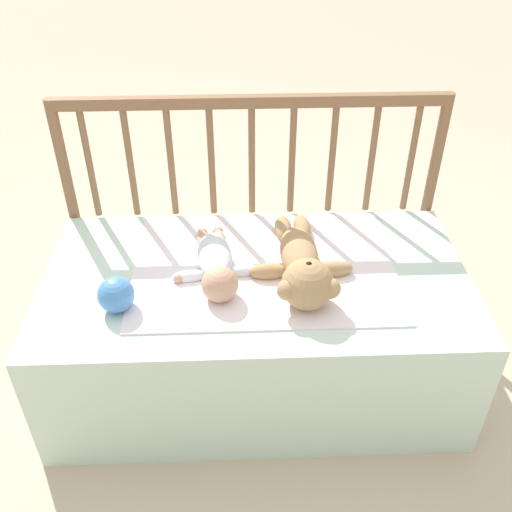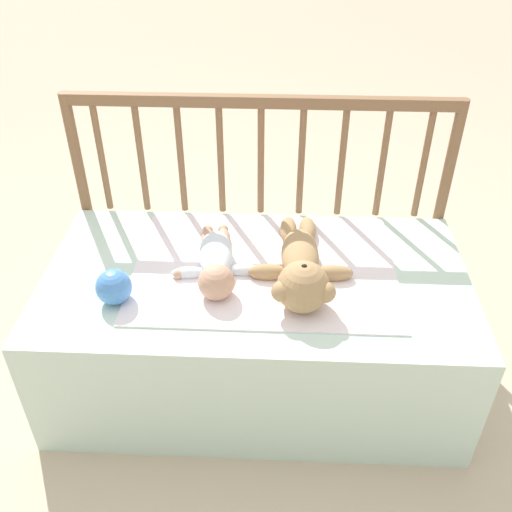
% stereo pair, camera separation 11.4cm
% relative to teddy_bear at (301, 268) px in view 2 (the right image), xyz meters
% --- Properties ---
extents(ground_plane, '(12.00, 12.00, 0.00)m').
position_rel_teddy_bear_xyz_m(ground_plane, '(-0.13, 0.03, -0.48)').
color(ground_plane, '#C6B293').
extents(crib_mattress, '(1.26, 0.67, 0.42)m').
position_rel_teddy_bear_xyz_m(crib_mattress, '(-0.13, 0.03, -0.27)').
color(crib_mattress, silver).
rests_on(crib_mattress, ground_plane).
extents(crib_rail, '(1.26, 0.04, 0.83)m').
position_rel_teddy_bear_xyz_m(crib_rail, '(-0.13, 0.39, 0.11)').
color(crib_rail, brown).
rests_on(crib_rail, ground_plane).
extents(blanket, '(0.78, 0.56, 0.01)m').
position_rel_teddy_bear_xyz_m(blanket, '(-0.11, 0.07, -0.05)').
color(blanket, white).
rests_on(blanket, crib_mattress).
extents(teddy_bear, '(0.31, 0.48, 0.15)m').
position_rel_teddy_bear_xyz_m(teddy_bear, '(0.00, 0.00, 0.00)').
color(teddy_bear, tan).
rests_on(teddy_bear, crib_mattress).
extents(baby, '(0.26, 0.38, 0.10)m').
position_rel_teddy_bear_xyz_m(baby, '(-0.25, 0.04, -0.02)').
color(baby, white).
rests_on(baby, crib_mattress).
extents(toy_ball, '(0.10, 0.10, 0.10)m').
position_rel_teddy_bear_xyz_m(toy_ball, '(-0.51, -0.10, -0.01)').
color(toy_ball, '#4C8CDB').
rests_on(toy_ball, crib_mattress).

